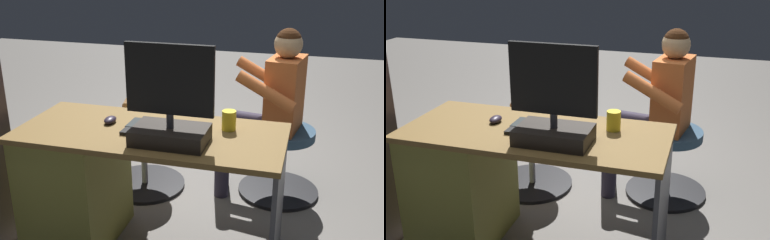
% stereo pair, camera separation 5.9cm
% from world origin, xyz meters
% --- Properties ---
extents(ground_plane, '(10.00, 10.00, 0.00)m').
position_xyz_m(ground_plane, '(0.00, 0.00, 0.00)').
color(ground_plane, '#66615B').
extents(desk, '(1.41, 0.62, 0.73)m').
position_xyz_m(desk, '(0.36, 0.35, 0.39)').
color(desk, brown).
rests_on(desk, ground_plane).
extents(monitor, '(0.43, 0.24, 0.49)m').
position_xyz_m(monitor, '(-0.15, 0.47, 0.87)').
color(monitor, black).
rests_on(monitor, desk).
extents(keyboard, '(0.42, 0.14, 0.02)m').
position_xyz_m(keyboard, '(-0.07, 0.30, 0.74)').
color(keyboard, black).
rests_on(keyboard, desk).
extents(computer_mouse, '(0.06, 0.10, 0.04)m').
position_xyz_m(computer_mouse, '(0.25, 0.30, 0.75)').
color(computer_mouse, '#2A2130').
rests_on(computer_mouse, desk).
extents(cup, '(0.07, 0.07, 0.11)m').
position_xyz_m(cup, '(-0.39, 0.23, 0.78)').
color(cup, yellow).
rests_on(cup, desk).
extents(tv_remote, '(0.05, 0.15, 0.02)m').
position_xyz_m(tv_remote, '(0.11, 0.38, 0.74)').
color(tv_remote, black).
rests_on(tv_remote, desk).
extents(office_chair_teddy, '(0.58, 0.58, 0.48)m').
position_xyz_m(office_chair_teddy, '(0.32, -0.34, 0.26)').
color(office_chair_teddy, black).
rests_on(office_chair_teddy, ground_plane).
extents(teddy_bear, '(0.27, 0.27, 0.39)m').
position_xyz_m(teddy_bear, '(0.32, -0.35, 0.66)').
color(teddy_bear, '#A57649').
rests_on(teddy_bear, office_chair_teddy).
extents(visitor_chair, '(0.56, 0.56, 0.48)m').
position_xyz_m(visitor_chair, '(-0.62, -0.50, 0.27)').
color(visitor_chair, black).
rests_on(visitor_chair, ground_plane).
extents(person, '(0.58, 0.53, 1.16)m').
position_xyz_m(person, '(-0.53, -0.48, 0.68)').
color(person, orange).
rests_on(person, ground_plane).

